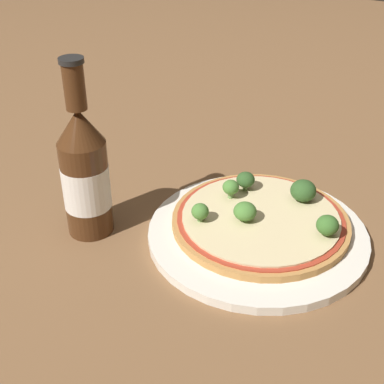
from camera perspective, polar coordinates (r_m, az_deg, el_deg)
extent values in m
plane|color=brown|center=(0.71, 5.50, -4.74)|extent=(3.00, 3.00, 0.00)
cylinder|color=silver|center=(0.71, 6.97, -4.44)|extent=(0.29, 0.29, 0.01)
cylinder|color=#B77F42|center=(0.71, 7.30, -3.13)|extent=(0.23, 0.23, 0.01)
cylinder|color=#A83823|center=(0.71, 7.33, -2.75)|extent=(0.22, 0.22, 0.00)
cylinder|color=beige|center=(0.71, 7.33, -2.66)|extent=(0.21, 0.21, 0.00)
cylinder|color=#6B8E51|center=(0.75, 11.68, -0.61)|extent=(0.01, 0.01, 0.01)
ellipsoid|color=#2D5123|center=(0.74, 11.78, 0.15)|extent=(0.04, 0.04, 0.03)
cylinder|color=#6B8E51|center=(0.68, 14.13, -4.20)|extent=(0.01, 0.01, 0.01)
ellipsoid|color=#386628|center=(0.68, 14.25, -3.44)|extent=(0.03, 0.03, 0.02)
cylinder|color=#6B8E51|center=(0.69, 5.40, -2.81)|extent=(0.01, 0.01, 0.01)
ellipsoid|color=#477A33|center=(0.69, 5.44, -2.10)|extent=(0.03, 0.03, 0.02)
cylinder|color=#6B8E51|center=(0.76, 5.69, 0.61)|extent=(0.01, 0.01, 0.01)
ellipsoid|color=#2D5123|center=(0.75, 5.74, 1.33)|extent=(0.03, 0.03, 0.02)
cylinder|color=#6B8E51|center=(0.69, 0.86, -2.79)|extent=(0.01, 0.01, 0.01)
ellipsoid|color=#477A33|center=(0.68, 0.87, -2.08)|extent=(0.02, 0.02, 0.02)
cylinder|color=#6B8E51|center=(0.74, 4.13, -0.22)|extent=(0.01, 0.01, 0.01)
ellipsoid|color=#477A33|center=(0.73, 4.16, 0.52)|extent=(0.02, 0.02, 0.02)
cylinder|color=#472814|center=(0.70, -11.17, 0.46)|extent=(0.06, 0.06, 0.13)
cylinder|color=silver|center=(0.70, -11.19, 0.64)|extent=(0.06, 0.06, 0.06)
cone|color=#472814|center=(0.66, -11.95, 6.91)|extent=(0.06, 0.06, 0.04)
cylinder|color=#472814|center=(0.64, -12.45, 10.94)|extent=(0.03, 0.03, 0.06)
cylinder|color=black|center=(0.63, -12.77, 13.54)|extent=(0.03, 0.03, 0.01)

